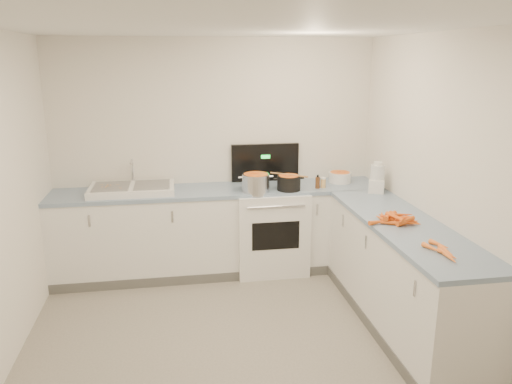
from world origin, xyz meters
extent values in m
cube|color=white|center=(0.00, 1.70, 0.45)|extent=(3.50, 0.60, 0.90)
cube|color=#8098B6|center=(0.00, 1.70, 0.92)|extent=(3.50, 0.62, 0.04)
cube|color=white|center=(1.45, 0.30, 0.45)|extent=(0.60, 2.20, 0.90)
cube|color=#8098B6|center=(1.45, 0.30, 0.92)|extent=(0.62, 2.20, 0.04)
cube|color=white|center=(0.55, 1.68, 0.45)|extent=(0.76, 0.65, 0.90)
cube|color=black|center=(0.55, 1.98, 1.15)|extent=(0.76, 0.05, 0.42)
cube|color=white|center=(-0.90, 1.70, 0.97)|extent=(0.86, 0.52, 0.07)
cube|color=slate|center=(-1.10, 1.70, 1.01)|extent=(0.36, 0.42, 0.01)
cube|color=slate|center=(-0.70, 1.70, 1.01)|extent=(0.36, 0.42, 0.01)
cylinder|color=silver|center=(-0.90, 1.92, 1.13)|extent=(0.03, 0.03, 0.24)
cylinder|color=silver|center=(0.37, 1.52, 1.02)|extent=(0.38, 0.38, 0.21)
cylinder|color=black|center=(0.72, 1.52, 1.01)|extent=(0.32, 0.32, 0.17)
cylinder|color=#AD7A47|center=(0.72, 1.52, 1.10)|extent=(0.35, 0.27, 0.02)
cylinder|color=white|center=(1.36, 1.76, 1.00)|extent=(0.29, 0.29, 0.12)
cylinder|color=#593319|center=(1.04, 1.54, 1.00)|extent=(0.05, 0.05, 0.12)
cylinder|color=#E5B266|center=(1.11, 1.56, 0.99)|extent=(0.06, 0.06, 0.10)
cube|color=white|center=(1.60, 1.30, 1.01)|extent=(0.22, 0.24, 0.14)
cylinder|color=silver|center=(1.60, 1.30, 1.15)|extent=(0.15, 0.15, 0.15)
cylinder|color=white|center=(1.60, 1.30, 1.24)|extent=(0.09, 0.09, 0.03)
cone|color=orange|center=(1.22, 0.31, 0.96)|extent=(0.21, 0.09, 0.04)
cone|color=orange|center=(1.31, 0.48, 0.96)|extent=(0.10, 0.17, 0.04)
cone|color=orange|center=(1.25, 0.29, 0.96)|extent=(0.19, 0.10, 0.04)
cone|color=orange|center=(1.45, 0.44, 0.96)|extent=(0.13, 0.18, 0.05)
cone|color=orange|center=(1.39, 0.39, 0.97)|extent=(0.17, 0.17, 0.05)
cone|color=orange|center=(1.29, 0.35, 0.96)|extent=(0.21, 0.12, 0.04)
cone|color=orange|center=(1.44, 0.25, 0.96)|extent=(0.22, 0.09, 0.05)
cone|color=orange|center=(1.47, 0.38, 0.96)|extent=(0.15, 0.14, 0.04)
cone|color=orange|center=(1.51, 0.30, 0.96)|extent=(0.07, 0.19, 0.04)
cone|color=orange|center=(1.27, 0.38, 0.96)|extent=(0.08, 0.17, 0.05)
cone|color=orange|center=(1.39, 0.32, 0.96)|extent=(0.19, 0.16, 0.04)
cone|color=orange|center=(1.44, 0.25, 0.96)|extent=(0.20, 0.15, 0.05)
cone|color=orange|center=(1.32, 0.37, 0.99)|extent=(0.17, 0.21, 0.05)
cone|color=orange|center=(1.36, 0.34, 0.99)|extent=(0.08, 0.18, 0.04)
cone|color=orange|center=(1.33, 0.39, 0.98)|extent=(0.15, 0.18, 0.04)
cone|color=orange|center=(1.34, 0.30, 1.00)|extent=(0.08, 0.19, 0.04)
cone|color=orange|center=(1.34, 0.40, 0.98)|extent=(0.19, 0.18, 0.04)
cone|color=orange|center=(1.37, 0.27, 1.00)|extent=(0.04, 0.17, 0.04)
cone|color=orange|center=(1.43, 0.40, 0.99)|extent=(0.22, 0.06, 0.04)
cone|color=orange|center=(1.41, 0.32, 0.98)|extent=(0.19, 0.08, 0.04)
cone|color=orange|center=(1.40, 0.21, 1.00)|extent=(0.20, 0.13, 0.04)
cone|color=orange|center=(1.39, -0.49, 0.96)|extent=(0.06, 0.18, 0.04)
cone|color=orange|center=(1.41, -0.43, 0.96)|extent=(0.07, 0.18, 0.04)
cone|color=orange|center=(1.43, -0.37, 0.96)|extent=(0.04, 0.17, 0.04)
cone|color=orange|center=(1.35, -0.31, 0.96)|extent=(0.09, 0.18, 0.04)
cone|color=orange|center=(1.44, -0.25, 0.96)|extent=(0.10, 0.17, 0.04)
cube|color=tan|center=(-1.11, 1.80, 1.01)|extent=(0.05, 0.02, 0.00)
cube|color=tan|center=(-1.16, 1.62, 1.01)|extent=(0.05, 0.01, 0.00)
cube|color=tan|center=(-1.15, 1.75, 1.02)|extent=(0.02, 0.04, 0.00)
cube|color=tan|center=(-1.14, 1.69, 1.02)|extent=(0.04, 0.02, 0.00)
cube|color=tan|center=(-1.13, 1.61, 1.01)|extent=(0.04, 0.01, 0.00)
cube|color=tan|center=(-1.19, 1.70, 1.01)|extent=(0.04, 0.02, 0.00)
cube|color=tan|center=(-1.15, 1.65, 1.02)|extent=(0.01, 0.05, 0.00)
cube|color=tan|center=(-1.21, 1.78, 1.02)|extent=(0.04, 0.03, 0.00)
cube|color=tan|center=(-1.05, 1.76, 1.02)|extent=(0.04, 0.02, 0.00)
cube|color=tan|center=(-1.11, 1.72, 1.02)|extent=(0.01, 0.05, 0.00)
cube|color=tan|center=(-1.03, 1.68, 1.01)|extent=(0.03, 0.04, 0.00)
cube|color=tan|center=(-1.19, 1.68, 1.02)|extent=(0.01, 0.05, 0.00)
cube|color=tan|center=(-1.01, 1.61, 1.02)|extent=(0.03, 0.03, 0.00)
camera|label=1|loc=(-0.46, -3.42, 2.29)|focal=35.00mm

